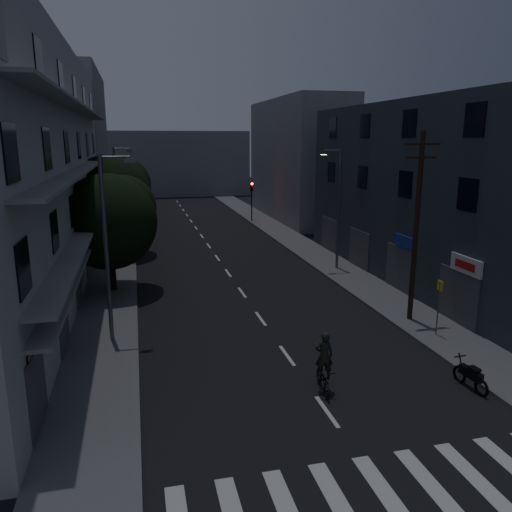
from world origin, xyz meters
name	(u,v)px	position (x,y,z in m)	size (l,w,h in m)	color
ground	(216,256)	(0.00, 25.00, 0.00)	(160.00, 160.00, 0.00)	black
sidewalk_left	(115,261)	(-7.50, 25.00, 0.07)	(3.00, 90.00, 0.15)	#565659
sidewalk_right	(309,251)	(7.50, 25.00, 0.07)	(3.00, 90.00, 0.15)	#565659
crosswalk	(385,493)	(0.00, -2.00, 0.00)	(10.90, 3.00, 0.01)	beige
lane_markings	(205,241)	(0.00, 31.25, 0.01)	(0.15, 60.50, 0.01)	beige
building_left	(18,172)	(-11.98, 18.00, 6.99)	(7.00, 36.00, 14.00)	#AAAAA5
building_right	(446,196)	(11.99, 14.00, 5.50)	(6.19, 28.00, 11.00)	#282F37
building_far_left	(75,146)	(-12.00, 48.00, 8.00)	(6.00, 20.00, 16.00)	slate
building_far_right	(298,160)	(12.00, 42.00, 6.50)	(6.00, 20.00, 13.00)	slate
building_far_end	(171,163)	(0.00, 70.00, 5.00)	(24.00, 8.00, 10.00)	slate
tree_near	(109,218)	(-7.29, 17.43, 4.39)	(5.49, 5.49, 6.77)	black
tree_mid	(111,193)	(-7.56, 27.11, 4.86)	(6.13, 6.13, 7.54)	black
tree_far	(118,186)	(-7.30, 37.19, 4.48)	(5.59, 5.59, 6.91)	black
traffic_signal_far_right	(252,193)	(6.35, 40.27, 3.10)	(0.28, 0.37, 4.10)	black
traffic_signal_far_left	(128,197)	(-6.56, 39.66, 3.10)	(0.28, 0.37, 4.10)	black
street_lamp_left_near	(108,240)	(-7.00, 9.78, 4.60)	(1.51, 0.25, 8.00)	slate
street_lamp_right	(337,203)	(7.31, 19.10, 4.60)	(1.51, 0.25, 8.00)	#53575A
street_lamp_left_far	(118,193)	(-7.14, 29.34, 4.60)	(1.51, 0.25, 8.00)	#525659
utility_pole	(416,224)	(7.05, 8.92, 4.87)	(1.80, 0.24, 9.00)	black
bus_stop_sign	(439,298)	(7.13, 6.78, 1.89)	(0.06, 0.35, 2.52)	#595B60
motorcycle	(470,377)	(5.60, 2.30, 0.45)	(0.51, 1.77, 1.14)	black
cyclist	(324,371)	(0.38, 3.35, 0.75)	(0.83, 1.83, 2.24)	black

